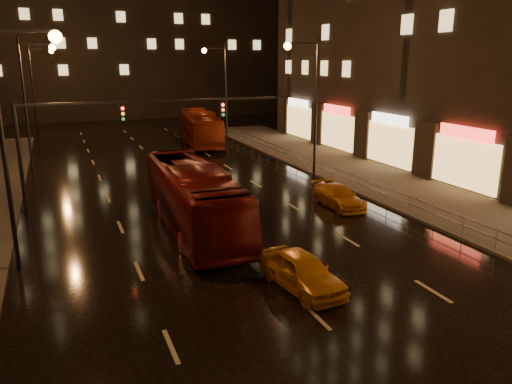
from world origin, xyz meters
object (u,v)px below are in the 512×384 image
Objects in this scene: bus_red at (193,197)px; taxi_near at (302,271)px; taxi_far at (339,196)px; bus_curb at (200,128)px.

bus_red reaches higher than taxi_near.
bus_curb is at bearing 94.18° from taxi_far.
bus_red is at bearing -174.66° from taxi_far.
bus_red is 1.01× the size of bus_curb.
taxi_near is at bearing -74.82° from bus_red.
bus_red reaches higher than bus_curb.
bus_curb is at bearing 73.17° from taxi_near.
bus_red is at bearing 96.09° from taxi_near.
taxi_near is at bearing -127.15° from taxi_far.
bus_curb reaches higher than taxi_far.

